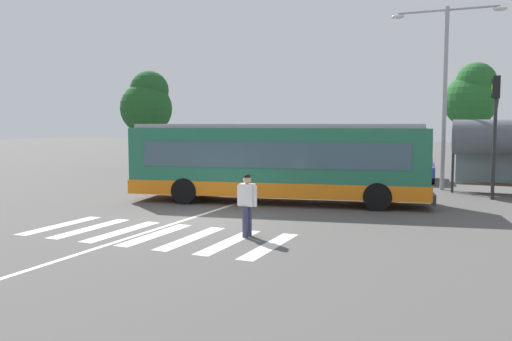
{
  "coord_description": "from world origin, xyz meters",
  "views": [
    {
      "loc": [
        8.29,
        -14.63,
        3.06
      ],
      "look_at": [
        0.36,
        3.7,
        1.3
      ],
      "focal_mm": 37.17,
      "sensor_mm": 36.0,
      "label": 1
    }
  ],
  "objects_px": {
    "parked_car_blue": "(417,167)",
    "background_tree_right": "(472,96)",
    "city_transit_bus": "(277,162)",
    "pedestrian_crossing_street": "(247,201)",
    "parked_car_champagne": "(370,166)",
    "parked_car_white": "(325,164)",
    "traffic_light_far_corner": "(495,117)",
    "background_tree_left": "(147,103)",
    "twin_arm_street_lamp": "(445,76)",
    "parked_car_teal": "(278,162)",
    "bus_stop_shelter": "(507,139)"
  },
  "relations": [
    {
      "from": "parked_car_teal",
      "to": "parked_car_blue",
      "type": "height_order",
      "value": "same"
    },
    {
      "from": "traffic_light_far_corner",
      "to": "twin_arm_street_lamp",
      "type": "xyz_separation_m",
      "value": [
        -2.12,
        2.6,
        1.91
      ]
    },
    {
      "from": "parked_car_blue",
      "to": "background_tree_right",
      "type": "xyz_separation_m",
      "value": [
        2.46,
        7.01,
        4.07
      ]
    },
    {
      "from": "parked_car_white",
      "to": "parked_car_blue",
      "type": "bearing_deg",
      "value": -1.83
    },
    {
      "from": "parked_car_teal",
      "to": "parked_car_champagne",
      "type": "height_order",
      "value": "same"
    },
    {
      "from": "traffic_light_far_corner",
      "to": "parked_car_blue",
      "type": "bearing_deg",
      "value": 121.08
    },
    {
      "from": "pedestrian_crossing_street",
      "to": "bus_stop_shelter",
      "type": "relative_size",
      "value": 0.39
    },
    {
      "from": "traffic_light_far_corner",
      "to": "parked_car_champagne",
      "type": "bearing_deg",
      "value": 136.45
    },
    {
      "from": "parked_car_teal",
      "to": "bus_stop_shelter",
      "type": "xyz_separation_m",
      "value": [
        12.23,
        -4.5,
        1.65
      ]
    },
    {
      "from": "parked_car_champagne",
      "to": "background_tree_left",
      "type": "relative_size",
      "value": 0.69
    },
    {
      "from": "parked_car_teal",
      "to": "background_tree_right",
      "type": "height_order",
      "value": "background_tree_right"
    },
    {
      "from": "parked_car_blue",
      "to": "background_tree_left",
      "type": "distance_m",
      "value": 17.73
    },
    {
      "from": "parked_car_white",
      "to": "traffic_light_far_corner",
      "type": "bearing_deg",
      "value": -35.39
    },
    {
      "from": "background_tree_right",
      "to": "traffic_light_far_corner",
      "type": "bearing_deg",
      "value": -84.77
    },
    {
      "from": "city_transit_bus",
      "to": "parked_car_blue",
      "type": "bearing_deg",
      "value": 68.46
    },
    {
      "from": "city_transit_bus",
      "to": "parked_car_blue",
      "type": "relative_size",
      "value": 2.54
    },
    {
      "from": "twin_arm_street_lamp",
      "to": "parked_car_blue",
      "type": "bearing_deg",
      "value": 113.88
    },
    {
      "from": "bus_stop_shelter",
      "to": "traffic_light_far_corner",
      "type": "bearing_deg",
      "value": -105.99
    },
    {
      "from": "pedestrian_crossing_street",
      "to": "parked_car_champagne",
      "type": "relative_size",
      "value": 0.38
    },
    {
      "from": "traffic_light_far_corner",
      "to": "bus_stop_shelter",
      "type": "bearing_deg",
      "value": 74.01
    },
    {
      "from": "city_transit_bus",
      "to": "parked_car_blue",
      "type": "distance_m",
      "value": 11.09
    },
    {
      "from": "parked_car_teal",
      "to": "parked_car_blue",
      "type": "relative_size",
      "value": 0.98
    },
    {
      "from": "background_tree_left",
      "to": "background_tree_right",
      "type": "height_order",
      "value": "background_tree_right"
    },
    {
      "from": "pedestrian_crossing_street",
      "to": "parked_car_champagne",
      "type": "height_order",
      "value": "pedestrian_crossing_street"
    },
    {
      "from": "twin_arm_street_lamp",
      "to": "city_transit_bus",
      "type": "bearing_deg",
      "value": -129.38
    },
    {
      "from": "parked_car_teal",
      "to": "parked_car_champagne",
      "type": "xyz_separation_m",
      "value": [
        5.63,
        -0.46,
        0.0
      ]
    },
    {
      "from": "parked_car_champagne",
      "to": "bus_stop_shelter",
      "type": "xyz_separation_m",
      "value": [
        6.6,
        -4.04,
        1.65
      ]
    },
    {
      "from": "parked_car_blue",
      "to": "bus_stop_shelter",
      "type": "distance_m",
      "value": 6.22
    },
    {
      "from": "twin_arm_street_lamp",
      "to": "background_tree_right",
      "type": "distance_m",
      "value": 10.53
    },
    {
      "from": "traffic_light_far_corner",
      "to": "background_tree_left",
      "type": "distance_m",
      "value": 21.93
    },
    {
      "from": "pedestrian_crossing_street",
      "to": "parked_car_teal",
      "type": "relative_size",
      "value": 0.38
    },
    {
      "from": "background_tree_left",
      "to": "background_tree_right",
      "type": "distance_m",
      "value": 20.97
    },
    {
      "from": "background_tree_left",
      "to": "parked_car_champagne",
      "type": "bearing_deg",
      "value": -1.53
    },
    {
      "from": "parked_car_white",
      "to": "traffic_light_far_corner",
      "type": "relative_size",
      "value": 0.93
    },
    {
      "from": "parked_car_teal",
      "to": "twin_arm_street_lamp",
      "type": "relative_size",
      "value": 0.54
    },
    {
      "from": "city_transit_bus",
      "to": "parked_car_white",
      "type": "height_order",
      "value": "city_transit_bus"
    },
    {
      "from": "pedestrian_crossing_street",
      "to": "background_tree_left",
      "type": "xyz_separation_m",
      "value": [
        -14.81,
        16.64,
        3.46
      ]
    },
    {
      "from": "parked_car_blue",
      "to": "twin_arm_street_lamp",
      "type": "relative_size",
      "value": 0.55
    },
    {
      "from": "pedestrian_crossing_street",
      "to": "bus_stop_shelter",
      "type": "height_order",
      "value": "bus_stop_shelter"
    },
    {
      "from": "traffic_light_far_corner",
      "to": "background_tree_left",
      "type": "height_order",
      "value": "background_tree_left"
    },
    {
      "from": "parked_car_white",
      "to": "background_tree_right",
      "type": "distance_m",
      "value": 10.99
    },
    {
      "from": "bus_stop_shelter",
      "to": "background_tree_left",
      "type": "height_order",
      "value": "background_tree_left"
    },
    {
      "from": "background_tree_left",
      "to": "parked_car_white",
      "type": "bearing_deg",
      "value": 0.16
    },
    {
      "from": "parked_car_white",
      "to": "traffic_light_far_corner",
      "type": "xyz_separation_m",
      "value": [
        8.77,
        -6.23,
        2.55
      ]
    },
    {
      "from": "parked_car_champagne",
      "to": "parked_car_blue",
      "type": "relative_size",
      "value": 0.98
    },
    {
      "from": "twin_arm_street_lamp",
      "to": "pedestrian_crossing_street",
      "type": "bearing_deg",
      "value": -107.35
    },
    {
      "from": "parked_car_white",
      "to": "background_tree_left",
      "type": "xyz_separation_m",
      "value": [
        -12.23,
        -0.03,
        3.66
      ]
    },
    {
      "from": "traffic_light_far_corner",
      "to": "background_tree_left",
      "type": "xyz_separation_m",
      "value": [
        -21.0,
        6.2,
        1.11
      ]
    },
    {
      "from": "bus_stop_shelter",
      "to": "background_tree_right",
      "type": "relative_size",
      "value": 0.63
    },
    {
      "from": "parked_car_champagne",
      "to": "traffic_light_far_corner",
      "type": "bearing_deg",
      "value": -43.55
    }
  ]
}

